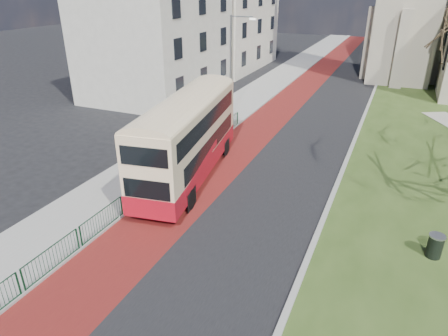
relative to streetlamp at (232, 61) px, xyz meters
The scene contains 12 objects.
ground 19.08m from the streetlamp, 76.42° to the right, with size 160.00×160.00×0.00m, color black.
road_carriageway 7.70m from the streetlamp, 18.88° to the left, with size 9.00×120.00×0.01m, color black.
bus_lane 5.91m from the streetlamp, 32.43° to the left, with size 3.40×120.00×0.01m, color #591414.
pavement_west 5.00m from the streetlamp, 108.07° to the left, with size 4.00×120.00×0.12m, color gray.
kerb_west 5.13m from the streetlamp, 56.03° to the left, with size 0.25×120.00×0.13m, color #999993.
kerb_east 12.07m from the streetlamp, 20.95° to the left, with size 0.25×80.00×0.13m, color #999993.
pedestrian_railing 14.64m from the streetlamp, 84.30° to the right, with size 0.07×24.00×1.12m.
street_block_near 10.62m from the streetlamp, 157.49° to the left, with size 10.30×14.30×13.00m.
street_block_far 22.24m from the streetlamp, 115.76° to the left, with size 10.30×16.30×11.50m.
streetlamp is the anchor object (origin of this frame).
bus 12.40m from the streetlamp, 79.02° to the right, with size 4.36×11.48×4.69m.
litter_bin 21.45m from the streetlamp, 43.98° to the right, with size 0.73×0.73×1.04m.
Camera 1 is at (8.30, -12.48, 10.37)m, focal length 32.00 mm.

